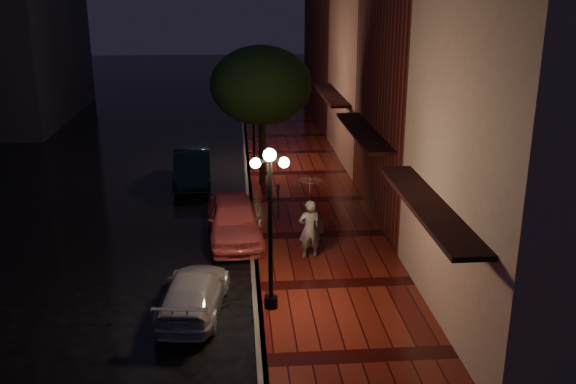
# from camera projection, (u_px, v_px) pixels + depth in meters

# --- Properties ---
(ground) EXTENTS (120.00, 120.00, 0.00)m
(ground) POSITION_uv_depth(u_px,v_px,m) (252.00, 241.00, 21.68)
(ground) COLOR black
(ground) RESTS_ON ground
(sidewalk) EXTENTS (4.50, 60.00, 0.15)m
(sidewalk) POSITION_uv_depth(u_px,v_px,m) (318.00, 237.00, 21.83)
(sidewalk) COLOR #450E0C
(sidewalk) RESTS_ON ground
(curb) EXTENTS (0.25, 60.00, 0.15)m
(curb) POSITION_uv_depth(u_px,v_px,m) (252.00, 239.00, 21.65)
(curb) COLOR #595451
(curb) RESTS_ON ground
(storefront_near) EXTENTS (5.00, 8.00, 8.50)m
(storefront_near) POSITION_uv_depth(u_px,v_px,m) (551.00, 162.00, 15.21)
(storefront_near) COLOR gray
(storefront_near) RESTS_ON ground
(storefront_mid) EXTENTS (5.00, 8.00, 11.00)m
(storefront_mid) POSITION_uv_depth(u_px,v_px,m) (448.00, 67.00, 22.41)
(storefront_mid) COLOR #511914
(storefront_mid) RESTS_ON ground
(storefront_far) EXTENTS (5.00, 8.00, 9.00)m
(storefront_far) POSITION_uv_depth(u_px,v_px,m) (393.00, 67.00, 30.30)
(storefront_far) COLOR #8C5951
(storefront_far) RESTS_ON ground
(storefront_extra) EXTENTS (5.00, 12.00, 10.00)m
(storefront_extra) POSITION_uv_depth(u_px,v_px,m) (355.00, 39.00, 39.62)
(storefront_extra) COLOR #511914
(storefront_extra) RESTS_ON ground
(streetlamp_near) EXTENTS (0.96, 0.36, 4.31)m
(streetlamp_near) POSITION_uv_depth(u_px,v_px,m) (270.00, 220.00, 16.16)
(streetlamp_near) COLOR black
(streetlamp_near) RESTS_ON sidewalk
(streetlamp_far) EXTENTS (0.96, 0.36, 4.31)m
(streetlamp_far) POSITION_uv_depth(u_px,v_px,m) (253.00, 113.00, 29.43)
(streetlamp_far) COLOR black
(streetlamp_far) RESTS_ON sidewalk
(street_tree) EXTENTS (4.16, 4.16, 5.80)m
(street_tree) POSITION_uv_depth(u_px,v_px,m) (261.00, 88.00, 26.08)
(street_tree) COLOR black
(street_tree) RESTS_ON sidewalk
(pink_car) EXTENTS (2.02, 4.43, 1.48)m
(pink_car) POSITION_uv_depth(u_px,v_px,m) (234.00, 220.00, 21.49)
(pink_car) COLOR #EF6265
(pink_car) RESTS_ON ground
(navy_car) EXTENTS (1.75, 4.48, 1.45)m
(navy_car) POSITION_uv_depth(u_px,v_px,m) (192.00, 167.00, 27.65)
(navy_car) COLOR black
(navy_car) RESTS_ON ground
(silver_car) EXTENTS (2.00, 4.00, 1.11)m
(silver_car) POSITION_uv_depth(u_px,v_px,m) (193.00, 293.00, 16.81)
(silver_car) COLOR #AEADB5
(silver_car) RESTS_ON ground
(woman_with_umbrella) EXTENTS (1.08, 1.11, 2.61)m
(woman_with_umbrella) POSITION_uv_depth(u_px,v_px,m) (310.00, 205.00, 19.48)
(woman_with_umbrella) COLOR silver
(woman_with_umbrella) RESTS_ON sidewalk
(parking_meter) EXTENTS (0.11, 0.09, 1.24)m
(parking_meter) POSITION_uv_depth(u_px,v_px,m) (278.00, 197.00, 23.22)
(parking_meter) COLOR black
(parking_meter) RESTS_ON sidewalk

